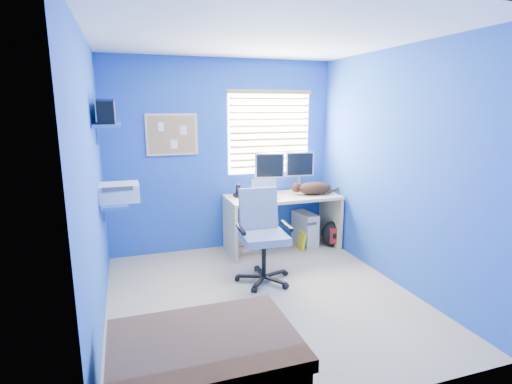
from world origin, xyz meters
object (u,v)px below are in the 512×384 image
object	(u,v)px
laptop	(266,190)
cat	(314,188)
desk	(282,222)
office_chair	(263,247)
tower_pc	(305,228)

from	to	relation	value
laptop	cat	size ratio (longest dim) A/B	0.71
desk	office_chair	size ratio (longest dim) A/B	1.48
desk	tower_pc	distance (m)	0.41
cat	office_chair	size ratio (longest dim) A/B	0.46
desk	tower_pc	world-z (taller)	desk
laptop	tower_pc	xyz separation A→B (m)	(0.64, 0.15, -0.62)
laptop	cat	world-z (taller)	laptop
laptop	cat	bearing A→B (deg)	9.57
laptop	office_chair	distance (m)	0.96
laptop	office_chair	xyz separation A→B (m)	(-0.32, -0.77, -0.47)
desk	tower_pc	size ratio (longest dim) A/B	3.31
cat	tower_pc	bearing A→B (deg)	124.47
office_chair	laptop	bearing A→B (deg)	67.77
desk	office_chair	distance (m)	1.03
laptop	tower_pc	bearing A→B (deg)	21.87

